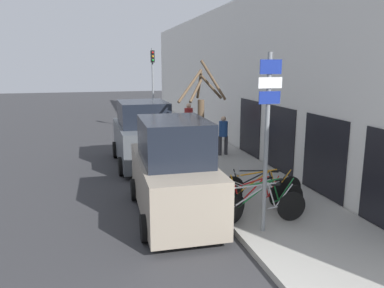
{
  "coord_description": "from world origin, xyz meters",
  "views": [
    {
      "loc": [
        -1.95,
        -3.61,
        3.77
      ],
      "look_at": [
        0.82,
        6.69,
        1.5
      ],
      "focal_mm": 35.0,
      "sensor_mm": 36.0,
      "label": 1
    }
  ],
  "objects_px": {
    "bicycle_4": "(260,186)",
    "traffic_light": "(153,78)",
    "signpost": "(267,134)",
    "pedestrian_far": "(189,119)",
    "bicycle_1": "(263,202)",
    "street_tree": "(201,124)",
    "parked_car_0": "(173,173)",
    "bicycle_2": "(257,198)",
    "bicycle_3": "(261,190)",
    "pedestrian_near": "(223,133)",
    "bicycle_0": "(257,207)",
    "parked_car_1": "(143,136)"
  },
  "relations": [
    {
      "from": "bicycle_1",
      "to": "bicycle_4",
      "type": "height_order",
      "value": "bicycle_1"
    },
    {
      "from": "bicycle_2",
      "to": "bicycle_0",
      "type": "bearing_deg",
      "value": 134.34
    },
    {
      "from": "bicycle_0",
      "to": "bicycle_2",
      "type": "bearing_deg",
      "value": -22.29
    },
    {
      "from": "bicycle_2",
      "to": "bicycle_3",
      "type": "distance_m",
      "value": 0.54
    },
    {
      "from": "bicycle_4",
      "to": "pedestrian_near",
      "type": "relative_size",
      "value": 1.21
    },
    {
      "from": "signpost",
      "to": "parked_car_1",
      "type": "bearing_deg",
      "value": 103.89
    },
    {
      "from": "signpost",
      "to": "bicycle_1",
      "type": "height_order",
      "value": "signpost"
    },
    {
      "from": "street_tree",
      "to": "bicycle_3",
      "type": "bearing_deg",
      "value": -73.99
    },
    {
      "from": "bicycle_1",
      "to": "pedestrian_far",
      "type": "relative_size",
      "value": 1.35
    },
    {
      "from": "bicycle_0",
      "to": "bicycle_3",
      "type": "height_order",
      "value": "bicycle_0"
    },
    {
      "from": "bicycle_3",
      "to": "parked_car_1",
      "type": "distance_m",
      "value": 5.96
    },
    {
      "from": "bicycle_2",
      "to": "bicycle_1",
      "type": "bearing_deg",
      "value": 159.19
    },
    {
      "from": "bicycle_1",
      "to": "traffic_light",
      "type": "xyz_separation_m",
      "value": [
        -0.53,
        12.93,
        2.49
      ]
    },
    {
      "from": "parked_car_0",
      "to": "parked_car_1",
      "type": "xyz_separation_m",
      "value": [
        -0.05,
        5.19,
        -0.01
      ]
    },
    {
      "from": "bicycle_1",
      "to": "bicycle_4",
      "type": "xyz_separation_m",
      "value": [
        0.5,
        1.22,
        -0.04
      ]
    },
    {
      "from": "parked_car_1",
      "to": "street_tree",
      "type": "distance_m",
      "value": 3.15
    },
    {
      "from": "bicycle_2",
      "to": "bicycle_4",
      "type": "height_order",
      "value": "bicycle_2"
    },
    {
      "from": "street_tree",
      "to": "bicycle_1",
      "type": "bearing_deg",
      "value": -82.06
    },
    {
      "from": "bicycle_1",
      "to": "street_tree",
      "type": "xyz_separation_m",
      "value": [
        -0.5,
        3.59,
        1.36
      ]
    },
    {
      "from": "bicycle_4",
      "to": "street_tree",
      "type": "distance_m",
      "value": 2.92
    },
    {
      "from": "parked_car_1",
      "to": "pedestrian_near",
      "type": "bearing_deg",
      "value": 0.92
    },
    {
      "from": "bicycle_4",
      "to": "bicycle_0",
      "type": "bearing_deg",
      "value": 175.35
    },
    {
      "from": "bicycle_1",
      "to": "parked_car_1",
      "type": "distance_m",
      "value": 6.57
    },
    {
      "from": "bicycle_0",
      "to": "traffic_light",
      "type": "height_order",
      "value": "traffic_light"
    },
    {
      "from": "signpost",
      "to": "pedestrian_far",
      "type": "relative_size",
      "value": 2.12
    },
    {
      "from": "pedestrian_far",
      "to": "traffic_light",
      "type": "distance_m",
      "value": 4.1
    },
    {
      "from": "parked_car_1",
      "to": "traffic_light",
      "type": "xyz_separation_m",
      "value": [
        1.5,
        6.71,
        1.93
      ]
    },
    {
      "from": "bicycle_4",
      "to": "pedestrian_far",
      "type": "distance_m",
      "value": 8.25
    },
    {
      "from": "bicycle_0",
      "to": "bicycle_1",
      "type": "xyz_separation_m",
      "value": [
        0.3,
        0.31,
        -0.01
      ]
    },
    {
      "from": "signpost",
      "to": "parked_car_1",
      "type": "height_order",
      "value": "signpost"
    },
    {
      "from": "bicycle_3",
      "to": "parked_car_0",
      "type": "height_order",
      "value": "parked_car_0"
    },
    {
      "from": "bicycle_1",
      "to": "parked_car_0",
      "type": "bearing_deg",
      "value": 50.13
    },
    {
      "from": "signpost",
      "to": "parked_car_1",
      "type": "relative_size",
      "value": 0.9
    },
    {
      "from": "parked_car_0",
      "to": "pedestrian_near",
      "type": "height_order",
      "value": "parked_car_0"
    },
    {
      "from": "pedestrian_near",
      "to": "bicycle_2",
      "type": "bearing_deg",
      "value": 70.51
    },
    {
      "from": "signpost",
      "to": "parked_car_0",
      "type": "distance_m",
      "value": 2.68
    },
    {
      "from": "bicycle_2",
      "to": "street_tree",
      "type": "relative_size",
      "value": 0.54
    },
    {
      "from": "bicycle_0",
      "to": "signpost",
      "type": "bearing_deg",
      "value": 178.24
    },
    {
      "from": "bicycle_1",
      "to": "parked_car_1",
      "type": "relative_size",
      "value": 0.57
    },
    {
      "from": "pedestrian_far",
      "to": "bicycle_3",
      "type": "bearing_deg",
      "value": 94.55
    },
    {
      "from": "signpost",
      "to": "pedestrian_near",
      "type": "bearing_deg",
      "value": 77.47
    },
    {
      "from": "bicycle_0",
      "to": "bicycle_1",
      "type": "height_order",
      "value": "bicycle_0"
    },
    {
      "from": "bicycle_0",
      "to": "bicycle_1",
      "type": "distance_m",
      "value": 0.43
    },
    {
      "from": "bicycle_0",
      "to": "bicycle_2",
      "type": "xyz_separation_m",
      "value": [
        0.29,
        0.64,
        -0.04
      ]
    },
    {
      "from": "bicycle_4",
      "to": "traffic_light",
      "type": "bearing_deg",
      "value": 27.7
    },
    {
      "from": "bicycle_2",
      "to": "bicycle_3",
      "type": "bearing_deg",
      "value": -56.43
    },
    {
      "from": "bicycle_0",
      "to": "parked_car_1",
      "type": "relative_size",
      "value": 0.56
    },
    {
      "from": "parked_car_0",
      "to": "pedestrian_far",
      "type": "xyz_separation_m",
      "value": [
        2.57,
        8.41,
        0.09
      ]
    },
    {
      "from": "bicycle_0",
      "to": "traffic_light",
      "type": "bearing_deg",
      "value": 3.23
    },
    {
      "from": "bicycle_3",
      "to": "signpost",
      "type": "bearing_deg",
      "value": 150.71
    }
  ]
}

